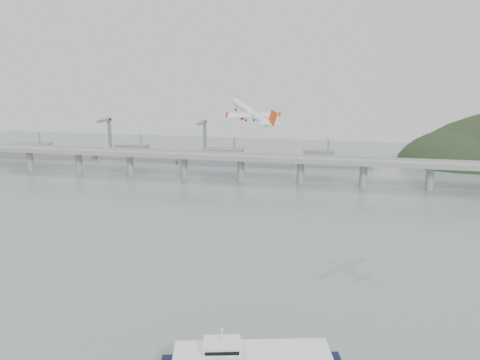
# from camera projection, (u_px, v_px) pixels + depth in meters

# --- Properties ---
(ground) EXTENTS (900.00, 900.00, 0.00)m
(ground) POSITION_uv_depth(u_px,v_px,m) (213.00, 291.00, 198.79)
(ground) COLOR slate
(ground) RESTS_ON ground
(bridge) EXTENTS (800.00, 22.00, 23.90)m
(bridge) POSITION_uv_depth(u_px,v_px,m) (275.00, 162.00, 385.32)
(bridge) COLOR gray
(bridge) RESTS_ON ground
(distant_fleet) EXTENTS (453.00, 60.90, 40.00)m
(distant_fleet) POSITION_uv_depth(u_px,v_px,m) (135.00, 155.00, 480.92)
(distant_fleet) COLOR slate
(distant_fleet) RESTS_ON ground
(airliner) EXTENTS (31.50, 30.49, 15.94)m
(airliner) POSITION_uv_depth(u_px,v_px,m) (252.00, 113.00, 242.99)
(airliner) COLOR white
(airliner) RESTS_ON ground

